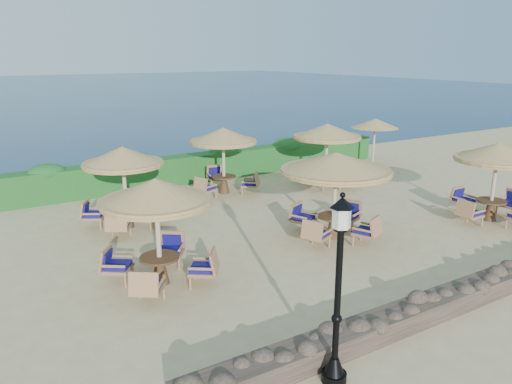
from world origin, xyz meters
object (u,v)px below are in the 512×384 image
object	(u,v)px
cafe_set_4	(223,147)
lamp_post	(338,299)
cafe_set_2	(496,168)
cafe_set_0	(157,214)
cafe_set_1	(335,176)
cafe_set_3	(124,175)
extra_parasol	(375,123)
cafe_set_5	(327,143)

from	to	relation	value
cafe_set_4	lamp_post	bearing A→B (deg)	-109.19
lamp_post	cafe_set_2	size ratio (longest dim) A/B	1.18
cafe_set_0	cafe_set_2	bearing A→B (deg)	-6.42
lamp_post	cafe_set_1	world-z (taller)	lamp_post
cafe_set_3	cafe_set_4	xyz separation A→B (m)	(4.61, 1.99, 0.13)
extra_parasol	cafe_set_5	bearing A→B (deg)	-159.38
extra_parasol	cafe_set_1	size ratio (longest dim) A/B	0.72
extra_parasol	cafe_set_3	xyz separation A→B (m)	(-13.17, -2.37, -0.42)
cafe_set_0	cafe_set_5	bearing A→B (deg)	28.93
cafe_set_2	cafe_set_3	xyz separation A→B (m)	(-10.67, 5.74, -0.06)
cafe_set_0	extra_parasol	bearing A→B (deg)	26.43
cafe_set_0	cafe_set_1	world-z (taller)	same
cafe_set_2	cafe_set_4	xyz separation A→B (m)	(-6.05, 7.72, 0.07)
cafe_set_1	cafe_set_5	xyz separation A→B (m)	(3.75, 4.97, -0.11)
cafe_set_0	cafe_set_4	bearing A→B (deg)	51.15
cafe_set_1	cafe_set_5	bearing A→B (deg)	52.97
cafe_set_1	cafe_set_5	distance (m)	6.23
cafe_set_0	cafe_set_5	distance (m)	10.76
cafe_set_0	lamp_post	bearing A→B (deg)	-77.38
cafe_set_0	cafe_set_2	distance (m)	11.32
lamp_post	cafe_set_5	distance (m)	13.26
cafe_set_2	cafe_set_3	distance (m)	12.11
cafe_set_2	cafe_set_5	xyz separation A→B (m)	(-1.84, 6.47, 0.03)
extra_parasol	cafe_set_4	world-z (taller)	cafe_set_4
lamp_post	cafe_set_0	distance (m)	5.30
extra_parasol	cafe_set_3	size ratio (longest dim) A/B	0.87
lamp_post	extra_parasol	xyz separation A→B (m)	(12.60, 12.00, 0.62)
cafe_set_5	cafe_set_4	bearing A→B (deg)	163.42
lamp_post	cafe_set_1	bearing A→B (deg)	50.12
cafe_set_0	cafe_set_5	xyz separation A→B (m)	(9.41, 5.20, 0.05)
lamp_post	cafe_set_2	xyz separation A→B (m)	(10.10, 3.90, 0.26)
lamp_post	cafe_set_4	bearing A→B (deg)	70.81
extra_parasol	cafe_set_3	bearing A→B (deg)	-169.81
cafe_set_3	cafe_set_5	xyz separation A→B (m)	(8.83, 0.73, 0.09)
cafe_set_1	cafe_set_4	world-z (taller)	same
cafe_set_0	cafe_set_4	distance (m)	8.29
extra_parasol	cafe_set_5	size ratio (longest dim) A/B	0.84
cafe_set_1	cafe_set_3	bearing A→B (deg)	140.12
extra_parasol	cafe_set_0	size ratio (longest dim) A/B	0.90
cafe_set_4	cafe_set_5	world-z (taller)	same
cafe_set_2	cafe_set_4	bearing A→B (deg)	128.08
extra_parasol	cafe_set_2	distance (m)	8.49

